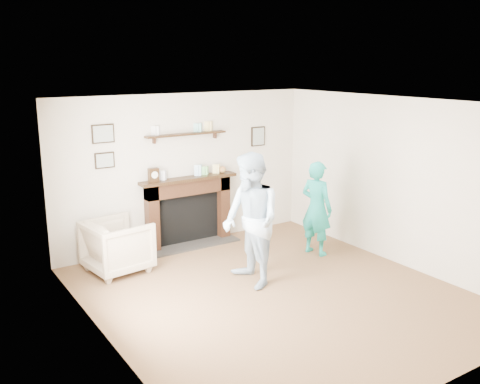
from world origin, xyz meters
name	(u,v)px	position (x,y,z in m)	size (l,w,h in m)	color
ground	(275,294)	(0.00, 0.00, 0.00)	(5.00, 5.00, 0.00)	brown
room_shell	(246,165)	(0.00, 0.69, 1.62)	(4.54, 5.02, 2.52)	beige
armchair	(119,271)	(-1.43, 1.90, 0.00)	(0.82, 0.85, 0.77)	tan
man	(251,284)	(-0.08, 0.45, 0.00)	(0.89, 0.69, 1.83)	#A5B3CF
woman	(315,253)	(1.47, 0.90, 0.00)	(0.55, 0.36, 1.50)	#1EAA9D
pedestal_table	(254,209)	(0.80, 1.67, 0.65)	(0.33, 0.33, 1.06)	black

